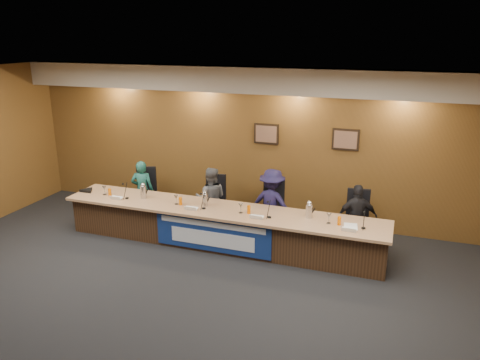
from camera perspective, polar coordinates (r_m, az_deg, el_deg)
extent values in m
plane|color=black|center=(7.05, -9.82, -15.71)|extent=(10.00, 10.00, 0.00)
cube|color=silver|center=(5.95, -11.44, 11.07)|extent=(10.00, 8.00, 0.04)
cube|color=brown|center=(9.83, 1.02, 4.42)|extent=(10.00, 0.04, 3.20)
cube|color=beige|center=(9.38, 0.57, 12.14)|extent=(10.00, 0.50, 0.50)
cube|color=#3A2414|center=(8.79, -2.35, -5.81)|extent=(6.00, 0.80, 0.70)
cube|color=#A67A54|center=(8.61, -2.50, -3.65)|extent=(6.10, 0.95, 0.05)
cube|color=navy|center=(8.43, -3.40, -6.68)|extent=(2.20, 0.02, 0.65)
cube|color=silver|center=(8.34, -3.46, -5.46)|extent=(2.00, 0.01, 0.10)
cube|color=silver|center=(8.45, -3.43, -7.21)|extent=(1.60, 0.01, 0.28)
cube|color=black|center=(9.63, 3.24, 5.64)|extent=(0.52, 0.04, 0.42)
cube|color=black|center=(9.32, 12.75, 4.83)|extent=(0.52, 0.04, 0.42)
imported|color=#1A564C|center=(10.10, -11.80, -1.24)|extent=(0.54, 0.43, 1.29)
imported|color=#54565A|center=(9.41, -3.57, -2.28)|extent=(0.74, 0.65, 1.30)
imported|color=#191539|center=(9.00, 3.92, -2.93)|extent=(0.96, 0.65, 1.38)
imported|color=black|center=(8.77, 14.08, -4.48)|extent=(0.79, 0.51, 1.25)
cube|color=black|center=(10.23, -11.46, -1.95)|extent=(0.61, 0.61, 0.08)
cube|color=black|center=(9.55, -3.32, -3.03)|extent=(0.51, 0.51, 0.08)
cube|color=black|center=(9.16, 4.06, -3.97)|extent=(0.57, 0.57, 0.08)
cube|color=black|center=(8.91, 14.08, -5.12)|extent=(0.53, 0.53, 0.08)
cube|color=white|center=(9.33, -14.98, -2.08)|extent=(0.24, 0.08, 0.10)
cylinder|color=black|center=(9.35, -13.61, -2.16)|extent=(0.07, 0.07, 0.02)
cylinder|color=#EC6900|center=(9.57, -15.60, -1.45)|extent=(0.06, 0.06, 0.15)
cylinder|color=silver|center=(9.66, -16.20, -1.22)|extent=(0.08, 0.08, 0.18)
cube|color=white|center=(8.53, -6.08, -3.43)|extent=(0.24, 0.08, 0.10)
cylinder|color=black|center=(8.60, -4.44, -3.45)|extent=(0.07, 0.07, 0.02)
cylinder|color=#EC6900|center=(8.81, -7.26, -2.57)|extent=(0.06, 0.06, 0.15)
cylinder|color=silver|center=(8.85, -7.78, -2.40)|extent=(0.08, 0.08, 0.18)
cube|color=white|center=(8.10, 1.96, -4.51)|extent=(0.24, 0.08, 0.10)
cylinder|color=black|center=(8.19, 3.56, -4.55)|extent=(0.07, 0.07, 0.02)
cylinder|color=#EC6900|center=(8.34, 1.08, -3.61)|extent=(0.06, 0.06, 0.15)
cylinder|color=silver|center=(8.35, 0.09, -3.46)|extent=(0.08, 0.08, 0.18)
cube|color=white|center=(7.79, 13.12, -5.90)|extent=(0.24, 0.08, 0.10)
cylinder|color=black|center=(8.00, 14.81, -5.68)|extent=(0.07, 0.07, 0.02)
cylinder|color=#EC6900|center=(8.02, 12.01, -4.89)|extent=(0.06, 0.06, 0.15)
cylinder|color=silver|center=(8.04, 10.78, -4.64)|extent=(0.08, 0.08, 0.18)
cylinder|color=silver|center=(9.26, -11.69, -1.46)|extent=(0.12, 0.12, 0.25)
cylinder|color=silver|center=(8.70, -4.29, -2.44)|extent=(0.11, 0.11, 0.24)
cylinder|color=silver|center=(8.22, 8.43, -3.77)|extent=(0.12, 0.12, 0.24)
cylinder|color=black|center=(9.97, -18.12, -1.21)|extent=(0.32, 0.32, 0.05)
cube|color=white|center=(8.02, 13.35, -5.54)|extent=(0.26, 0.33, 0.01)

